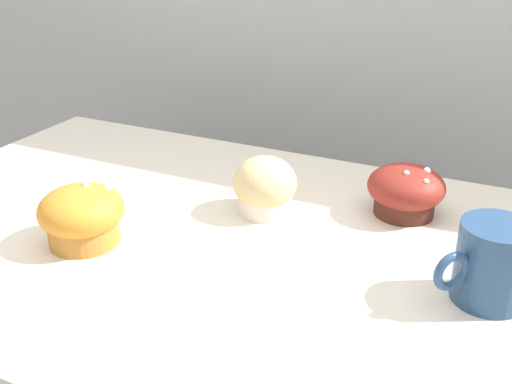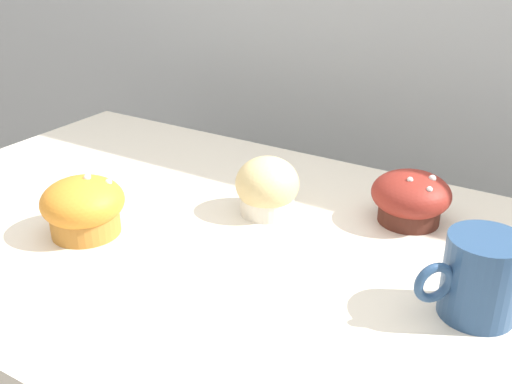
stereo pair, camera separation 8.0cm
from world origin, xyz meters
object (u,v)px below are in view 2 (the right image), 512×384
(muffin_back_left, at_px, (83,207))
(muffin_back_right, at_px, (267,188))
(muffin_front_center, at_px, (411,198))
(coffee_cup, at_px, (480,275))

(muffin_back_left, distance_m, muffin_back_right, 0.25)
(muffin_back_left, bearing_deg, muffin_back_right, 45.55)
(muffin_back_left, xyz_separation_m, muffin_back_right, (0.17, 0.18, -0.00))
(muffin_front_center, distance_m, muffin_back_left, 0.44)
(muffin_front_center, height_order, coffee_cup, coffee_cup)
(muffin_front_center, height_order, muffin_back_left, muffin_back_left)
(muffin_front_center, height_order, muffin_back_right, muffin_back_right)
(muffin_front_center, distance_m, coffee_cup, 0.21)
(muffin_back_right, relative_size, coffee_cup, 0.86)
(muffin_front_center, bearing_deg, muffin_back_left, -144.09)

